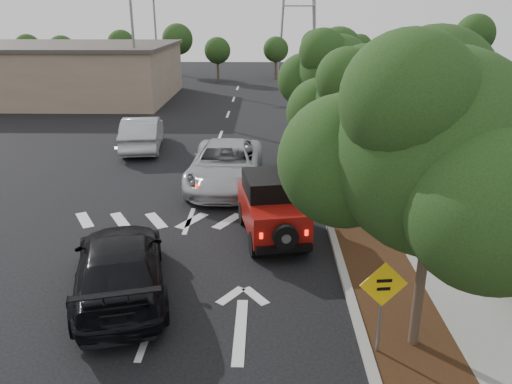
{
  "coord_description": "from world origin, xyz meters",
  "views": [
    {
      "loc": [
        2.52,
        -9.19,
        6.59
      ],
      "look_at": [
        2.29,
        3.0,
        2.13
      ],
      "focal_mm": 35.0,
      "sensor_mm": 36.0,
      "label": 1
    }
  ],
  "objects_px": {
    "speed_hump_sign": "(382,296)",
    "silver_suv_ahead": "(226,165)",
    "black_suv_oncoming": "(120,265)",
    "red_jeep": "(271,205)"
  },
  "relations": [
    {
      "from": "speed_hump_sign",
      "to": "silver_suv_ahead",
      "type": "bearing_deg",
      "value": 103.64
    },
    {
      "from": "silver_suv_ahead",
      "to": "speed_hump_sign",
      "type": "height_order",
      "value": "speed_hump_sign"
    },
    {
      "from": "black_suv_oncoming",
      "to": "silver_suv_ahead",
      "type": "bearing_deg",
      "value": -118.27
    },
    {
      "from": "red_jeep",
      "to": "black_suv_oncoming",
      "type": "distance_m",
      "value": 5.08
    },
    {
      "from": "red_jeep",
      "to": "silver_suv_ahead",
      "type": "relative_size",
      "value": 0.65
    },
    {
      "from": "silver_suv_ahead",
      "to": "black_suv_oncoming",
      "type": "height_order",
      "value": "silver_suv_ahead"
    },
    {
      "from": "red_jeep",
      "to": "silver_suv_ahead",
      "type": "xyz_separation_m",
      "value": [
        -1.75,
        4.69,
        -0.14
      ]
    },
    {
      "from": "black_suv_oncoming",
      "to": "red_jeep",
      "type": "bearing_deg",
      "value": -151.65
    },
    {
      "from": "speed_hump_sign",
      "to": "red_jeep",
      "type": "bearing_deg",
      "value": 103.4
    },
    {
      "from": "black_suv_oncoming",
      "to": "speed_hump_sign",
      "type": "height_order",
      "value": "speed_hump_sign"
    }
  ]
}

